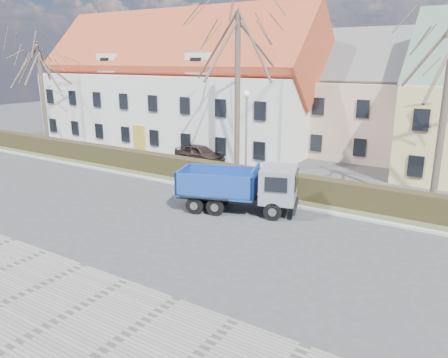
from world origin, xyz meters
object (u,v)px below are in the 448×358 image
Objects in this scene: cart_frame at (196,185)px; parked_car_a at (200,153)px; dump_truck at (234,187)px; streetlight at (246,138)px.

cart_frame is 7.38m from parked_car_a.
parked_car_a is (-4.14, 6.10, 0.35)m from cart_frame.
dump_truck is 1.08× the size of streetlight.
dump_truck is at bearing -67.41° from streetlight.
dump_truck is 11.10m from parked_car_a.
dump_truck reaches higher than cart_frame.
cart_frame is at bearing -144.63° from parked_car_a.
streetlight is 4.19m from cart_frame.
streetlight is at bearing 58.23° from cart_frame.
dump_truck is 1.55× the size of parked_car_a.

